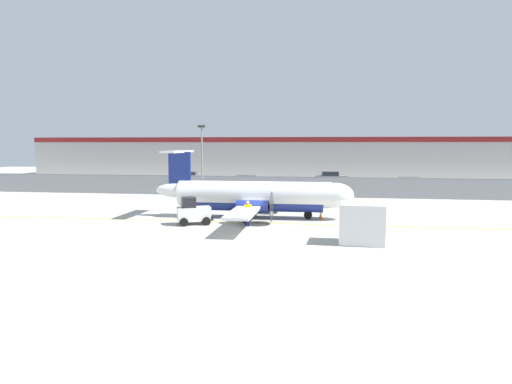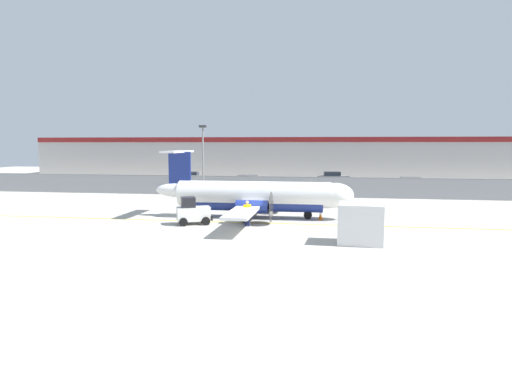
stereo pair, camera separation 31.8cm
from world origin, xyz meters
name	(u,v)px [view 1 (the left image)]	position (x,y,z in m)	size (l,w,h in m)	color
ground_plane	(260,223)	(0.00, 2.00, 0.00)	(140.00, 140.00, 0.01)	#ADA89E
perimeter_fence	(282,186)	(0.00, 18.00, 1.12)	(98.00, 0.10, 2.10)	gray
parking_lot_strip	(290,186)	(0.00, 29.50, 0.06)	(98.00, 17.00, 0.12)	#38383A
background_building	(299,157)	(0.00, 47.99, 3.26)	(91.00, 8.10, 6.50)	#BCB7B2
commuter_airplane	(258,196)	(-0.52, 4.22, 1.60)	(14.75, 16.01, 4.92)	white
baggage_tug	(193,212)	(-4.41, 0.78, 0.86)	(2.58, 2.10, 1.88)	silver
ground_crew_worker	(248,212)	(-0.63, 0.65, 0.95)	(0.51, 0.47, 1.70)	#191E4C
cargo_container	(362,223)	(6.42, -3.51, 1.10)	(2.53, 2.16, 2.20)	silver
traffic_cone_near_left	(248,212)	(-1.34, 4.93, 0.31)	(0.36, 0.36, 0.64)	orange
traffic_cone_near_right	(321,215)	(4.11, 4.08, 0.31)	(0.36, 0.36, 0.64)	orange
parked_car_0	(187,178)	(-13.88, 30.06, 0.89)	(4.34, 2.31, 1.58)	silver
parked_car_1	(246,182)	(-4.89, 24.48, 0.89)	(4.39, 2.44, 1.58)	#B28C19
parked_car_2	(331,178)	(5.16, 33.51, 0.89)	(4.32, 2.25, 1.58)	slate
parked_car_3	(408,184)	(13.61, 24.22, 0.89)	(4.20, 2.01, 1.58)	silver
apron_light_pole	(202,155)	(-7.79, 15.44, 4.30)	(0.70, 0.30, 7.27)	slate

